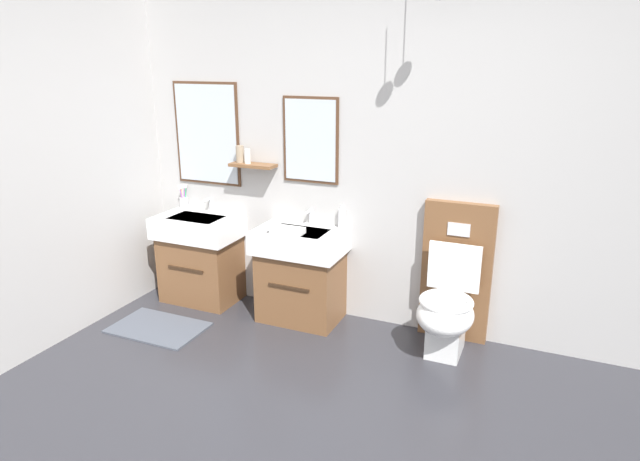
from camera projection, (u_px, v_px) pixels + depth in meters
wall_back at (403, 139)px, 3.81m from camera, size 4.45×0.55×2.77m
bath_mat at (158, 328)px, 4.09m from camera, size 0.68×0.44×0.01m
vanity_sink_left at (201, 256)px, 4.49m from camera, size 0.66×0.47×0.72m
tap_on_left_sink at (210, 203)px, 4.52m from camera, size 0.03×0.13×0.11m
vanity_sink_right at (301, 272)px, 4.15m from camera, size 0.66×0.47×0.72m
tap_on_right_sink at (310, 215)px, 4.17m from camera, size 0.03×0.13×0.11m
toilet at (450, 297)px, 3.72m from camera, size 0.48×0.62×1.00m
toothbrush_cup at (184, 202)px, 4.60m from camera, size 0.07×0.07×0.21m
soap_dispenser at (342, 218)px, 4.07m from camera, size 0.06×0.06×0.18m
folded_hand_towel at (287, 231)px, 3.94m from camera, size 0.22×0.16×0.04m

